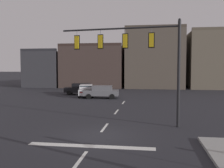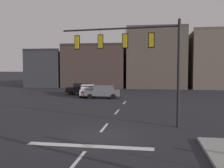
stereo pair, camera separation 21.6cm
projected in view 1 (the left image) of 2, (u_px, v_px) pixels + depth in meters
ground_plane at (99, 136)px, 14.71m from camera, size 400.00×400.00×0.00m
stop_bar_paint at (91, 146)px, 12.74m from camera, size 6.40×0.50×0.01m
lane_centreline at (105, 127)px, 16.68m from camera, size 0.16×26.40×0.01m
signal_mast_near_side at (136, 50)px, 17.33m from camera, size 8.23×1.28×7.05m
car_lot_nearside at (86, 90)px, 34.18m from camera, size 2.63×4.67×1.61m
car_lot_middle at (80, 89)px, 36.87m from camera, size 4.61×2.34×1.61m
car_lot_farside at (101, 91)px, 32.46m from camera, size 4.57×2.22×1.61m
building_row at (140, 63)px, 51.27m from camera, size 43.80×13.68×11.36m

